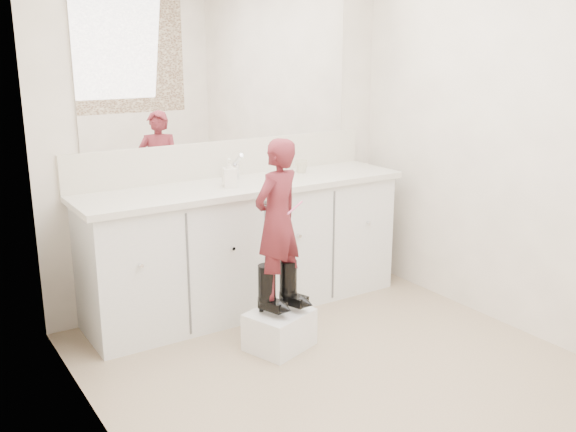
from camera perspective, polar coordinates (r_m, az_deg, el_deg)
floor at (r=3.67m, az=5.93°, el=-14.24°), size 3.00×3.00×0.00m
wall_back at (r=4.50m, az=-5.69°, el=7.47°), size 2.60×0.00×2.60m
wall_left at (r=2.65m, az=-15.94°, el=1.59°), size 0.00×3.00×3.00m
wall_right at (r=4.19m, az=20.54°, el=6.02°), size 0.00×3.00×3.00m
vanity_cabinet at (r=4.44m, az=-3.81°, el=-2.88°), size 2.20×0.55×0.85m
countertop at (r=4.31m, az=-3.82°, el=2.70°), size 2.28×0.58×0.04m
backsplash at (r=4.52m, az=-5.55°, el=5.13°), size 2.28×0.03×0.25m
mirror at (r=4.45m, az=-5.77°, el=13.07°), size 2.00×0.02×1.00m
faucet at (r=4.43m, az=-4.87°, el=3.97°), size 0.08×0.08×0.10m
cup at (r=4.63m, az=1.19°, el=4.43°), size 0.13×0.13×0.09m
soap_bottle at (r=4.17m, az=-5.22°, el=3.84°), size 0.10×0.11×0.19m
step_stool at (r=3.94m, az=-0.76°, el=-10.06°), size 0.44×0.40×0.23m
boot_left at (r=3.82m, az=-1.89°, el=-6.56°), size 0.17×0.23×0.30m
boot_right at (r=3.89m, az=0.02°, el=-6.12°), size 0.17×0.23×0.30m
toddler at (r=3.72m, az=-0.96°, el=-0.29°), size 0.40×0.32×0.95m
toothbrush at (r=3.67m, az=0.63°, el=0.75°), size 0.13×0.05×0.06m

